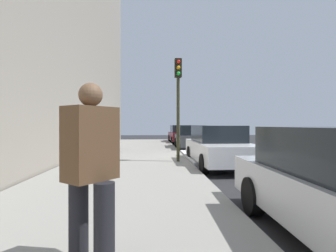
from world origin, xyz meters
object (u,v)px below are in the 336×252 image
object	(u,v)px
pedestrian_olive_coat	(114,134)
pedestrian_brown_coat	(91,168)
parked_car_charcoal	(191,137)
parked_car_maroon	(181,134)
parked_car_white	(218,146)
traffic_light_pole	(178,91)

from	to	relation	value
pedestrian_olive_coat	pedestrian_brown_coat	distance (m)	11.25
parked_car_charcoal	parked_car_maroon	bearing A→B (deg)	-179.52
parked_car_maroon	parked_car_white	xyz separation A→B (m)	(12.05, 0.05, 0.00)
parked_car_charcoal	traffic_light_pole	distance (m)	6.77
parked_car_white	pedestrian_brown_coat	distance (m)	7.64
pedestrian_brown_coat	parked_car_white	bearing A→B (deg)	156.39
parked_car_white	traffic_light_pole	world-z (taller)	traffic_light_pole
parked_car_charcoal	pedestrian_brown_coat	size ratio (longest dim) A/B	2.39
traffic_light_pole	parked_car_maroon	bearing A→B (deg)	173.15
parked_car_maroon	parked_car_white	world-z (taller)	same
parked_car_white	parked_car_maroon	bearing A→B (deg)	-179.74
parked_car_charcoal	pedestrian_brown_coat	xyz separation A→B (m)	(13.60, -3.05, 0.36)
parked_car_charcoal	parked_car_white	bearing A→B (deg)	0.07
pedestrian_olive_coat	pedestrian_brown_coat	bearing A→B (deg)	6.94
parked_car_maroon	parked_car_charcoal	world-z (taller)	same
parked_car_charcoal	pedestrian_brown_coat	world-z (taller)	pedestrian_brown_coat
parked_car_white	pedestrian_olive_coat	world-z (taller)	pedestrian_olive_coat
parked_car_maroon	pedestrian_olive_coat	xyz separation A→B (m)	(7.87, -4.36, 0.29)
parked_car_charcoal	traffic_light_pole	world-z (taller)	traffic_light_pole
traffic_light_pole	parked_car_white	bearing A→B (deg)	77.61
parked_car_white	traffic_light_pole	xyz separation A→B (m)	(-0.32, -1.46, 2.06)
parked_car_maroon	parked_car_white	distance (m)	12.05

